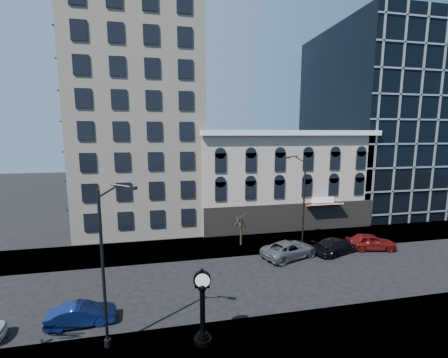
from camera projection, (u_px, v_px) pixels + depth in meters
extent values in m
plane|color=black|center=(210.00, 285.00, 24.20)|extent=(160.00, 160.00, 0.00)
cube|color=#99978B|center=(198.00, 247.00, 31.94)|extent=(160.00, 6.00, 0.12)
cube|color=#99978B|center=(232.00, 355.00, 16.44)|extent=(160.00, 6.00, 0.12)
cube|color=beige|center=(140.00, 80.00, 38.58)|extent=(15.00, 15.00, 38.00)
cube|color=#A99A8B|center=(278.00, 178.00, 41.17)|extent=(22.00, 10.00, 12.00)
cube|color=white|center=(296.00, 133.00, 35.21)|extent=(22.60, 0.80, 0.60)
cube|color=black|center=(292.00, 218.00, 36.91)|extent=(22.00, 0.30, 3.60)
cube|color=maroon|center=(325.00, 205.00, 36.93)|extent=(4.50, 1.18, 0.55)
cube|color=black|center=(383.00, 122.00, 48.77)|extent=(20.00, 20.00, 28.00)
cylinder|color=black|center=(203.00, 340.00, 17.33)|extent=(1.03, 1.03, 0.28)
cylinder|color=black|center=(203.00, 336.00, 17.30)|extent=(0.75, 0.75, 0.19)
cylinder|color=black|center=(203.00, 334.00, 17.27)|extent=(0.56, 0.56, 0.15)
cylinder|color=black|center=(203.00, 311.00, 17.06)|extent=(0.30, 0.30, 2.71)
sphere|color=black|center=(202.00, 287.00, 16.84)|extent=(0.52, 0.52, 0.52)
cube|color=black|center=(202.00, 286.00, 16.83)|extent=(0.86, 0.35, 0.23)
cylinder|color=black|center=(202.00, 279.00, 16.77)|extent=(1.01, 0.47, 0.97)
cylinder|color=white|center=(203.00, 281.00, 16.62)|extent=(0.81, 0.17, 0.82)
cylinder|color=white|center=(202.00, 278.00, 16.93)|extent=(0.81, 0.17, 0.82)
sphere|color=black|center=(202.00, 270.00, 16.69)|extent=(0.19, 0.19, 0.19)
cylinder|color=black|center=(103.00, 271.00, 16.35)|extent=(0.17, 0.17, 9.06)
cylinder|color=black|center=(108.00, 343.00, 17.00)|extent=(0.38, 0.38, 0.42)
cube|color=black|center=(133.00, 188.00, 15.27)|extent=(0.62, 0.44, 0.15)
cylinder|color=black|center=(304.00, 204.00, 31.46)|extent=(0.17, 0.17, 9.39)
cylinder|color=black|center=(302.00, 244.00, 32.13)|extent=(0.39, 0.39, 0.44)
cube|color=black|center=(286.00, 158.00, 30.58)|extent=(0.63, 0.31, 0.15)
cylinder|color=black|center=(241.00, 234.00, 32.43)|extent=(0.22, 0.22, 2.49)
imported|color=#0C194C|center=(81.00, 314.00, 19.09)|extent=(4.21, 1.74, 1.35)
imported|color=#595B60|center=(289.00, 249.00, 29.47)|extent=(6.42, 4.45, 1.63)
imported|color=black|center=(336.00, 245.00, 30.58)|extent=(5.83, 3.87, 1.57)
imported|color=maroon|center=(371.00, 242.00, 31.46)|extent=(5.28, 2.95, 1.70)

